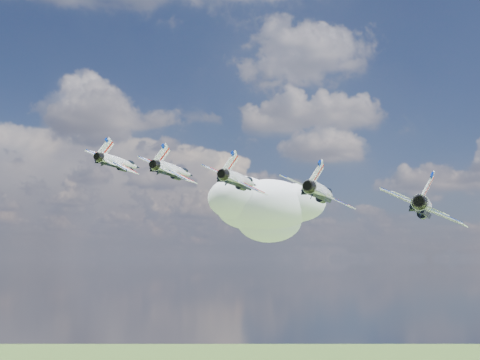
{
  "coord_description": "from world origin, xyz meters",
  "views": [
    {
      "loc": [
        -17.02,
        -70.48,
        140.24
      ],
      "look_at": [
        -14.82,
        8.69,
        150.68
      ],
      "focal_mm": 45.0,
      "sensor_mm": 36.0,
      "label": 1
    }
  ],
  "objects_px": {
    "jet_2": "(240,180)",
    "jet_3": "(321,192)",
    "jet_0": "(120,163)",
    "jet_1": "(174,170)",
    "jet_4": "(424,207)"
  },
  "relations": [
    {
      "from": "jet_0",
      "to": "jet_2",
      "type": "distance_m",
      "value": 25.79
    },
    {
      "from": "jet_2",
      "to": "jet_4",
      "type": "xyz_separation_m",
      "value": [
        18.92,
        -16.8,
        -4.99
      ]
    },
    {
      "from": "jet_0",
      "to": "jet_1",
      "type": "xyz_separation_m",
      "value": [
        9.46,
        -8.4,
        -2.49
      ]
    },
    {
      "from": "jet_0",
      "to": "jet_2",
      "type": "relative_size",
      "value": 1.0
    },
    {
      "from": "jet_2",
      "to": "jet_4",
      "type": "bearing_deg",
      "value": -18.68
    },
    {
      "from": "jet_0",
      "to": "jet_4",
      "type": "distance_m",
      "value": 51.58
    },
    {
      "from": "jet_3",
      "to": "jet_4",
      "type": "bearing_deg",
      "value": -18.68
    },
    {
      "from": "jet_2",
      "to": "jet_3",
      "type": "height_order",
      "value": "jet_2"
    },
    {
      "from": "jet_1",
      "to": "jet_2",
      "type": "height_order",
      "value": "jet_1"
    },
    {
      "from": "jet_1",
      "to": "jet_3",
      "type": "bearing_deg",
      "value": -18.68
    },
    {
      "from": "jet_1",
      "to": "jet_4",
      "type": "bearing_deg",
      "value": -18.68
    },
    {
      "from": "jet_4",
      "to": "jet_0",
      "type": "bearing_deg",
      "value": 161.32
    },
    {
      "from": "jet_2",
      "to": "jet_4",
      "type": "height_order",
      "value": "jet_2"
    },
    {
      "from": "jet_2",
      "to": "jet_3",
      "type": "bearing_deg",
      "value": -18.68
    },
    {
      "from": "jet_2",
      "to": "jet_4",
      "type": "distance_m",
      "value": 25.79
    }
  ]
}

